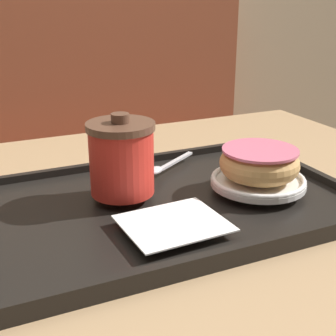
% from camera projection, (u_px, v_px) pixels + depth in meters
% --- Properties ---
extents(booth_bench, '(1.30, 0.44, 1.00)m').
position_uv_depth(booth_bench, '(83.00, 208.00, 1.59)').
color(booth_bench, brown).
rests_on(booth_bench, ground_plane).
extents(cafe_table, '(1.09, 0.89, 0.70)m').
position_uv_depth(cafe_table, '(164.00, 299.00, 0.73)').
color(cafe_table, tan).
rests_on(cafe_table, ground_plane).
extents(serving_tray, '(0.53, 0.35, 0.02)m').
position_uv_depth(serving_tray, '(168.00, 204.00, 0.69)').
color(serving_tray, black).
rests_on(serving_tray, cafe_table).
extents(napkin_paper, '(0.13, 0.11, 0.00)m').
position_uv_depth(napkin_paper, '(174.00, 223.00, 0.59)').
color(napkin_paper, white).
rests_on(napkin_paper, serving_tray).
extents(coffee_cup_front, '(0.10, 0.10, 0.12)m').
position_uv_depth(coffee_cup_front, '(122.00, 158.00, 0.67)').
color(coffee_cup_front, red).
rests_on(coffee_cup_front, serving_tray).
extents(plate_with_chocolate_donut, '(0.14, 0.14, 0.01)m').
position_uv_depth(plate_with_chocolate_donut, '(258.00, 181.00, 0.71)').
color(plate_with_chocolate_donut, white).
rests_on(plate_with_chocolate_donut, serving_tray).
extents(donut_chocolate_glazed, '(0.12, 0.12, 0.04)m').
position_uv_depth(donut_chocolate_glazed, '(259.00, 163.00, 0.70)').
color(donut_chocolate_glazed, tan).
rests_on(donut_chocolate_glazed, plate_with_chocolate_donut).
extents(spoon, '(0.12, 0.09, 0.01)m').
position_uv_depth(spoon, '(161.00, 168.00, 0.77)').
color(spoon, silver).
rests_on(spoon, serving_tray).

